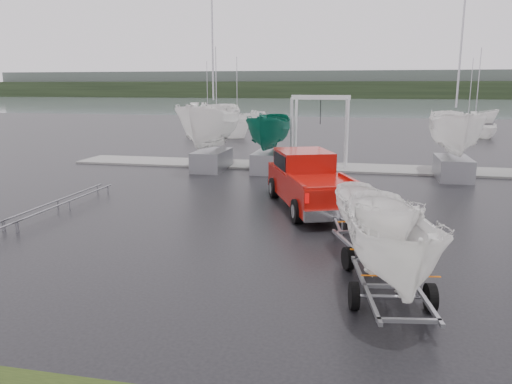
# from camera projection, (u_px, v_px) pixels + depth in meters

# --- Properties ---
(ground_plane) EXTENTS (120.00, 120.00, 0.00)m
(ground_plane) POSITION_uv_depth(u_px,v_px,m) (293.00, 231.00, 16.30)
(ground_plane) COLOR black
(ground_plane) RESTS_ON ground
(lake) EXTENTS (300.00, 300.00, 0.00)m
(lake) POSITION_uv_depth(u_px,v_px,m) (356.00, 106.00, 111.86)
(lake) COLOR slate
(lake) RESTS_ON ground
(dock) EXTENTS (30.00, 3.00, 0.12)m
(dock) POSITION_uv_depth(u_px,v_px,m) (325.00, 167.00, 28.71)
(dock) COLOR gray
(dock) RESTS_ON ground
(treeline) EXTENTS (300.00, 8.00, 6.00)m
(treeline) POSITION_uv_depth(u_px,v_px,m) (360.00, 90.00, 178.12)
(treeline) COLOR black
(treeline) RESTS_ON ground
(far_hill) EXTENTS (300.00, 6.00, 10.00)m
(far_hill) POSITION_uv_depth(u_px,v_px,m) (360.00, 84.00, 185.35)
(far_hill) COLOR #4C5651
(far_hill) RESTS_ON ground
(pickup_truck) EXTENTS (4.32, 6.68, 2.11)m
(pickup_truck) POSITION_uv_depth(u_px,v_px,m) (308.00, 179.00, 19.45)
(pickup_truck) COLOR #950D08
(pickup_truck) RESTS_ON ground
(trailer_hitched) EXTENTS (2.42, 3.78, 4.56)m
(trailer_hitched) POSITION_uv_depth(u_px,v_px,m) (379.00, 173.00, 12.70)
(trailer_hitched) COLOR gray
(trailer_hitched) RESTS_ON ground
(trailer_parked) EXTENTS (2.02, 3.74, 5.14)m
(trailer_parked) POSITION_uv_depth(u_px,v_px,m) (397.00, 179.00, 10.20)
(trailer_parked) COLOR gray
(trailer_parked) RESTS_ON ground
(boat_hoist) EXTENTS (3.30, 2.18, 4.12)m
(boat_hoist) POSITION_uv_depth(u_px,v_px,m) (320.00, 121.00, 28.23)
(boat_hoist) COLOR silver
(boat_hoist) RESTS_ON ground
(keelboat_0) EXTENTS (2.68, 3.20, 10.86)m
(keelboat_0) POSITION_uv_depth(u_px,v_px,m) (211.00, 93.00, 27.19)
(keelboat_0) COLOR gray
(keelboat_0) RESTS_ON ground
(keelboat_1) EXTENTS (2.09, 3.20, 6.66)m
(keelboat_1) POSITION_uv_depth(u_px,v_px,m) (270.00, 112.00, 26.91)
(keelboat_1) COLOR gray
(keelboat_1) RESTS_ON ground
(keelboat_2) EXTENTS (2.39, 3.20, 10.55)m
(keelboat_2) POSITION_uv_depth(u_px,v_px,m) (458.00, 103.00, 24.65)
(keelboat_2) COLOR gray
(keelboat_2) RESTS_ON ground
(mast_rack_0) EXTENTS (0.56, 6.50, 0.06)m
(mast_rack_0) POSITION_uv_depth(u_px,v_px,m) (63.00, 201.00, 19.04)
(mast_rack_0) COLOR gray
(mast_rack_0) RESTS_ON ground
(moored_boat_0) EXTENTS (2.60, 2.54, 11.19)m
(moored_boat_0) POSITION_uv_depth(u_px,v_px,m) (217.00, 137.00, 45.46)
(moored_boat_0) COLOR white
(moored_boat_0) RESTS_ON ground
(moored_boat_1) EXTENTS (3.55, 3.51, 11.60)m
(moored_boat_1) POSITION_uv_depth(u_px,v_px,m) (237.00, 124.00, 61.23)
(moored_boat_1) COLOR white
(moored_boat_1) RESTS_ON ground
(moored_boat_2) EXTENTS (2.81, 2.85, 10.97)m
(moored_boat_2) POSITION_uv_depth(u_px,v_px,m) (474.00, 136.00, 46.47)
(moored_boat_2) COLOR white
(moored_boat_2) RESTS_ON ground
(moored_boat_3) EXTENTS (3.26, 3.20, 11.50)m
(moored_boat_3) POSITION_uv_depth(u_px,v_px,m) (468.00, 123.00, 63.28)
(moored_boat_3) COLOR white
(moored_boat_3) RESTS_ON ground
(moored_boat_4) EXTENTS (2.86, 2.80, 11.36)m
(moored_boat_4) POSITION_uv_depth(u_px,v_px,m) (208.00, 118.00, 73.07)
(moored_boat_4) COLOR white
(moored_boat_4) RESTS_ON ground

